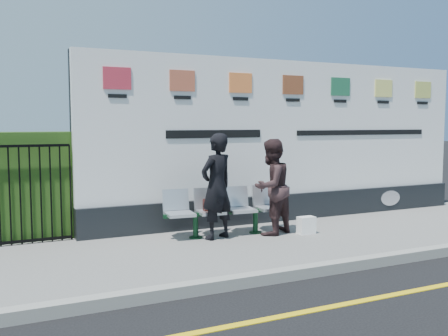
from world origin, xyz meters
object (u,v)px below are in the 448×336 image
billboard (290,151)px  bench (226,222)px  woman_right (271,187)px  woman_left (217,186)px

billboard → bench: bearing=-155.9°
woman_right → billboard: bearing=-158.8°
bench → woman_right: bearing=-13.0°
woman_right → woman_left: bearing=-29.0°
billboard → woman_left: (-1.94, -0.90, -0.46)m
woman_left → woman_right: size_ratio=1.06×
bench → woman_right: woman_right is taller
billboard → bench: billboard is taller
billboard → bench: (-1.71, -0.76, -1.08)m
woman_left → woman_right: bearing=154.8°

